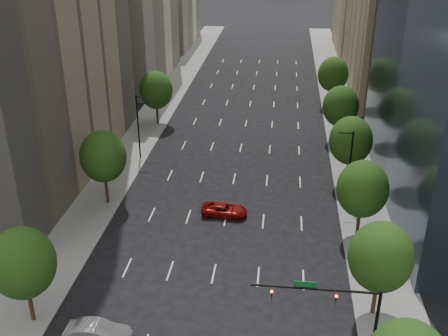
% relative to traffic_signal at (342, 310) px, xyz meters
% --- Properties ---
extents(sidewalk_left, '(6.00, 200.00, 0.15)m').
position_rel_traffic_signal_xyz_m(sidewalk_left, '(-26.03, 30.00, -5.10)').
color(sidewalk_left, slate).
rests_on(sidewalk_left, ground).
extents(sidewalk_right, '(6.00, 200.00, 0.15)m').
position_rel_traffic_signal_xyz_m(sidewalk_right, '(4.97, 30.00, -5.10)').
color(sidewalk_right, slate).
rests_on(sidewalk_right, ground).
extents(filler_left, '(14.00, 26.00, 18.00)m').
position_rel_traffic_signal_xyz_m(filler_left, '(-35.53, 106.00, 3.83)').
color(filler_left, beige).
rests_on(filler_left, ground).
extents(parking_tan_right, '(14.00, 30.00, 30.00)m').
position_rel_traffic_signal_xyz_m(parking_tan_right, '(14.47, 70.00, 9.83)').
color(parking_tan_right, '#8C7759').
rests_on(parking_tan_right, ground).
extents(filler_right, '(14.00, 26.00, 16.00)m').
position_rel_traffic_signal_xyz_m(filler_right, '(14.47, 103.00, 2.83)').
color(filler_right, '#8C7759').
rests_on(filler_right, ground).
extents(tree_right_1, '(5.20, 5.20, 8.75)m').
position_rel_traffic_signal_xyz_m(tree_right_1, '(3.47, 6.00, 0.58)').
color(tree_right_1, '#382316').
rests_on(tree_right_1, ground).
extents(tree_right_2, '(5.20, 5.20, 8.61)m').
position_rel_traffic_signal_xyz_m(tree_right_2, '(3.47, 18.00, 0.43)').
color(tree_right_2, '#382316').
rests_on(tree_right_2, ground).
extents(tree_right_3, '(5.20, 5.20, 8.89)m').
position_rel_traffic_signal_xyz_m(tree_right_3, '(3.47, 30.00, 0.72)').
color(tree_right_3, '#382316').
rests_on(tree_right_3, ground).
extents(tree_right_4, '(5.20, 5.20, 8.46)m').
position_rel_traffic_signal_xyz_m(tree_right_4, '(3.47, 44.00, 0.29)').
color(tree_right_4, '#382316').
rests_on(tree_right_4, ground).
extents(tree_right_5, '(5.20, 5.20, 8.75)m').
position_rel_traffic_signal_xyz_m(tree_right_5, '(3.47, 60.00, 0.58)').
color(tree_right_5, '#382316').
rests_on(tree_right_5, ground).
extents(tree_left_0, '(5.20, 5.20, 8.75)m').
position_rel_traffic_signal_xyz_m(tree_left_0, '(-24.53, 2.00, 0.58)').
color(tree_left_0, '#382316').
rests_on(tree_left_0, ground).
extents(tree_left_1, '(5.20, 5.20, 8.97)m').
position_rel_traffic_signal_xyz_m(tree_left_1, '(-24.53, 22.00, 0.79)').
color(tree_left_1, '#382316').
rests_on(tree_left_1, ground).
extents(tree_left_2, '(5.20, 5.20, 8.68)m').
position_rel_traffic_signal_xyz_m(tree_left_2, '(-24.53, 48.00, 0.50)').
color(tree_left_2, '#382316').
rests_on(tree_left_2, ground).
extents(streetlight_rn, '(1.70, 0.20, 9.00)m').
position_rel_traffic_signal_xyz_m(streetlight_rn, '(2.91, 25.00, -0.33)').
color(streetlight_rn, black).
rests_on(streetlight_rn, ground).
extents(streetlight_ln, '(1.70, 0.20, 9.00)m').
position_rel_traffic_signal_xyz_m(streetlight_ln, '(-23.96, 35.00, -0.33)').
color(streetlight_ln, black).
rests_on(streetlight_ln, ground).
extents(traffic_signal, '(9.12, 0.40, 7.38)m').
position_rel_traffic_signal_xyz_m(traffic_signal, '(0.00, 0.00, 0.00)').
color(traffic_signal, black).
rests_on(traffic_signal, ground).
extents(car_silver, '(5.18, 1.88, 1.70)m').
position_rel_traffic_signal_xyz_m(car_silver, '(-18.41, 0.29, -4.32)').
color(car_silver, gray).
rests_on(car_silver, ground).
extents(car_red_far, '(5.20, 2.60, 1.41)m').
position_rel_traffic_signal_xyz_m(car_red_far, '(-10.75, 20.77, -4.47)').
color(car_red_far, maroon).
rests_on(car_red_far, ground).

